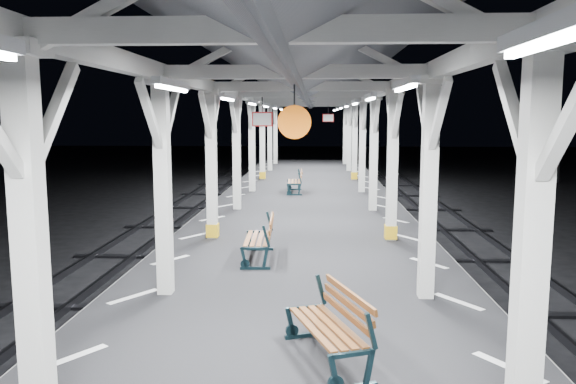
{
  "coord_description": "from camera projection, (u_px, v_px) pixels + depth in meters",
  "views": [
    {
      "loc": [
        0.32,
        -10.35,
        3.73
      ],
      "look_at": [
        -0.24,
        0.99,
        2.2
      ],
      "focal_mm": 35.0,
      "sensor_mm": 36.0,
      "label": 1
    }
  ],
  "objects": [
    {
      "name": "ground",
      "position": [
        298.0,
        312.0,
        10.76
      ],
      "size": [
        120.0,
        120.0,
        0.0
      ],
      "primitive_type": "plane",
      "color": "black",
      "rests_on": "ground"
    },
    {
      "name": "hazard_stripes_right",
      "position": [
        429.0,
        263.0,
        10.51
      ],
      "size": [
        1.0,
        48.0,
        0.01
      ],
      "primitive_type": "cube",
      "color": "silver",
      "rests_on": "platform"
    },
    {
      "name": "bench_near",
      "position": [
        334.0,
        324.0,
        6.28
      ],
      "size": [
        1.02,
        1.58,
        0.81
      ],
      "rotation": [
        0.0,
        0.0,
        0.35
      ],
      "color": "black",
      "rests_on": "platform"
    },
    {
      "name": "bench_mid",
      "position": [
        262.0,
        237.0,
        10.74
      ],
      "size": [
        0.63,
        1.53,
        0.82
      ],
      "rotation": [
        0.0,
        0.0,
        0.04
      ],
      "color": "black",
      "rests_on": "platform"
    },
    {
      "name": "canopy",
      "position": [
        299.0,
        70.0,
        10.13
      ],
      "size": [
        5.4,
        49.0,
        4.65
      ],
      "color": "silver",
      "rests_on": "platform"
    },
    {
      "name": "hazard_stripes_left",
      "position": [
        171.0,
        260.0,
        10.75
      ],
      "size": [
        1.0,
        48.0,
        0.01
      ],
      "primitive_type": "cube",
      "color": "silver",
      "rests_on": "platform"
    },
    {
      "name": "bench_far",
      "position": [
        297.0,
        181.0,
        20.18
      ],
      "size": [
        0.62,
        1.52,
        0.81
      ],
      "rotation": [
        0.0,
        0.0,
        0.04
      ],
      "color": "black",
      "rests_on": "platform"
    },
    {
      "name": "platform",
      "position": [
        298.0,
        287.0,
        10.69
      ],
      "size": [
        6.0,
        50.0,
        1.0
      ],
      "primitive_type": "cube",
      "color": "black",
      "rests_on": "ground"
    },
    {
      "name": "track_left",
      "position": [
        43.0,
        304.0,
        10.99
      ],
      "size": [
        2.2,
        60.0,
        0.16
      ],
      "color": "#2D2D33",
      "rests_on": "ground"
    },
    {
      "name": "track_right",
      "position": [
        564.0,
        313.0,
        10.51
      ],
      "size": [
        2.2,
        60.0,
        0.16
      ],
      "color": "#2D2D33",
      "rests_on": "ground"
    }
  ]
}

